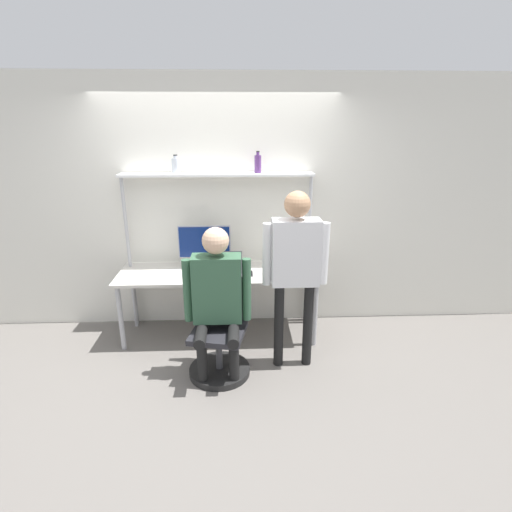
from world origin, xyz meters
name	(u,v)px	position (x,y,z in m)	size (l,w,h in m)	color
ground_plane	(220,351)	(0.00, 0.00, 0.00)	(12.00, 12.00, 0.00)	slate
wall_back	(219,206)	(0.00, 0.72, 1.35)	(8.00, 0.06, 2.70)	silver
desk	(219,278)	(0.00, 0.35, 0.66)	(2.08, 0.67, 0.73)	beige
shelf_unit	(218,198)	(0.00, 0.56, 1.47)	(1.98, 0.22, 1.72)	white
monitor	(205,244)	(-0.15, 0.52, 0.98)	(0.56, 0.19, 0.45)	#B7B7BC
laptop	(227,269)	(0.09, 0.27, 0.79)	(0.31, 0.24, 0.23)	#333338
cell_phone	(249,273)	(0.32, 0.27, 0.73)	(0.07, 0.15, 0.01)	black
office_chair	(220,345)	(0.03, -0.34, 0.27)	(0.56, 0.56, 0.90)	black
person_seated	(217,292)	(0.02, -0.39, 0.82)	(0.59, 0.47, 1.39)	black
person_standing	(296,259)	(0.71, -0.25, 1.07)	(0.59, 0.23, 1.67)	black
bottle_clear	(176,165)	(-0.41, 0.56, 1.80)	(0.08, 0.08, 0.18)	silver
bottle_purple	(258,164)	(0.42, 0.56, 1.82)	(0.07, 0.07, 0.22)	#593372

